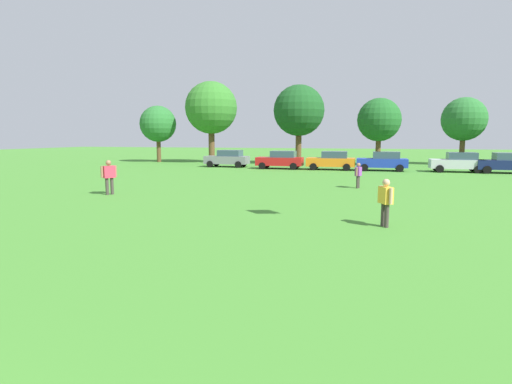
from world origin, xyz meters
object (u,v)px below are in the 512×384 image
Objects in this scene: parked_car_blue_3 at (383,161)px; tree_center_left at (299,111)px; parked_car_gray_0 at (228,158)px; tree_right at (464,119)px; bystander_midfield at (109,174)px; tree_far_left at (158,124)px; adult_bystander at (386,199)px; parked_car_orange_2 at (332,160)px; tree_center_right at (379,120)px; parked_car_red_1 at (281,160)px; parked_car_navy_5 at (505,163)px; parked_car_silver_4 at (458,162)px; tree_left at (211,108)px; bystander_near_trees at (358,173)px.

tree_center_left is (-8.63, 6.94, 4.92)m from parked_car_blue_3.
tree_right is at bearing -157.91° from parked_car_gray_0.
tree_far_left is (-11.28, 26.41, 3.43)m from bystander_midfield.
parked_car_gray_0 is at bearing -177.11° from adult_bystander.
parked_car_gray_0 is 10.35m from parked_car_orange_2.
tree_center_left is at bearing 21.78° from bystander_midfield.
tree_center_right is at bearing -87.95° from parked_car_blue_3.
parked_car_navy_5 is (18.81, 0.11, 0.00)m from parked_car_red_1.
tree_center_left is at bearing 167.88° from adult_bystander.
parked_car_red_1 is 8.61m from tree_center_left.
tree_far_left is 34.04m from tree_right.
tree_far_left is (-25.45, 6.84, 3.63)m from parked_car_blue_3.
parked_car_navy_5 is (3.54, -0.13, 0.00)m from parked_car_silver_4.
parked_car_red_1 and parked_car_orange_2 have the same top height.
tree_center_right reaches higher than parked_car_silver_4.
adult_bystander is 25.31m from parked_car_red_1.
bystander_midfield is 0.42× the size of parked_car_red_1.
adult_bystander is 31.57m from tree_center_right.
parked_car_navy_5 is at bearing -16.99° from bystander_midfield.
tree_far_left is 25.19m from tree_center_right.
parked_car_orange_2 is 0.50× the size of tree_center_left.
tree_far_left is at bearing 56.72° from bystander_midfield.
parked_car_orange_2 is at bearing -59.17° from tree_center_left.
tree_right reaches higher than parked_car_blue_3.
adult_bystander is 0.37× the size of parked_car_navy_5.
tree_left reaches higher than bystander_midfield.
tree_right is (10.23, 23.79, 3.94)m from bystander_near_trees.
parked_car_gray_0 is at bearing -157.91° from tree_right.
adult_bystander is 14.14m from bystander_midfield.
bystander_near_trees is at bearing 118.83° from parked_car_red_1.
parked_car_silver_4 is 32.46m from tree_far_left.
parked_car_orange_2 is at bearing -119.35° from tree_center_right.
tree_center_left is 17.40m from tree_right.
bystander_midfield is 28.92m from tree_far_left.
parked_car_navy_5 is (24.39, -0.95, 0.00)m from parked_car_gray_0.
tree_far_left reaches higher than parked_car_blue_3.
tree_left is at bearing 57.60° from bystander_near_trees.
adult_bystander is at bearing 98.82° from parked_car_orange_2.
parked_car_blue_3 is at bearing -38.79° from tree_center_left.
parked_car_silver_4 is 0.46× the size of tree_left.
tree_right is at bearing 18.98° from tree_center_right.
tree_right reaches higher than adult_bystander.
tree_far_left is 0.93× the size of tree_right.
bystander_midfield is (-13.43, 4.40, 0.11)m from adult_bystander.
tree_left is (-18.04, 31.00, 5.30)m from adult_bystander.
tree_left reaches higher than parked_car_orange_2.
parked_car_orange_2 is 4.45m from parked_car_blue_3.
tree_far_left reaches higher than parked_car_navy_5.
parked_car_silver_4 is 26.37m from tree_left.
adult_bystander is at bearing 109.46° from parked_car_red_1.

